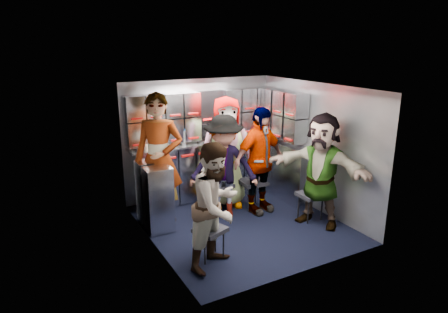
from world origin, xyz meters
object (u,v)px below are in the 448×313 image
jump_seat_center (221,179)px  attendant_standing (159,160)px  attendant_arc_a (216,206)px  attendant_arc_d (259,161)px  attendant_arc_b (224,167)px  attendant_arc_c (226,152)px  jump_seat_mid_left (218,187)px  jump_seat_mid_right (253,183)px  attendant_arc_e (321,170)px  jump_seat_near_left (210,231)px  jump_seat_near_right (311,196)px

jump_seat_center → attendant_standing: attendant_standing is taller
attendant_arc_a → attendant_arc_d: attendant_arc_d is taller
attendant_arc_a → attendant_arc_b: (0.78, 1.25, 0.03)m
attendant_arc_c → jump_seat_center: bearing=107.1°
jump_seat_mid_left → attendant_arc_a: (-0.78, -1.43, 0.38)m
jump_seat_mid_right → attendant_standing: size_ratio=0.24×
jump_seat_mid_left → attendant_arc_e: (1.14, -1.13, 0.44)m
jump_seat_mid_right → attendant_arc_e: attendant_arc_e is taller
attendant_standing → attendant_arc_c: size_ratio=1.08×
jump_seat_near_left → attendant_arc_e: size_ratio=0.26×
attendant_arc_a → attendant_arc_c: size_ratio=0.85×
jump_seat_center → jump_seat_near_right: 1.60m
attendant_standing → attendant_arc_e: attendant_standing is taller
attendant_arc_e → attendant_arc_a: bearing=-106.7°
attendant_arc_a → attendant_arc_d: bearing=12.5°
jump_seat_near_left → jump_seat_mid_left: 1.48m
jump_seat_mid_left → attendant_arc_b: (0.00, -0.18, 0.40)m
jump_seat_near_right → attendant_arc_a: 2.02m
jump_seat_near_right → attendant_arc_b: attendant_arc_b is taller
jump_seat_mid_left → jump_seat_mid_right: size_ratio=1.01×
jump_seat_center → attendant_arc_a: bearing=-119.6°
attendant_arc_d → jump_seat_mid_right: bearing=79.0°
attendant_standing → attendant_arc_d: (1.54, -0.40, -0.13)m
jump_seat_mid_right → attendant_arc_c: bearing=135.8°
jump_seat_mid_left → attendant_arc_e: attendant_arc_e is taller
jump_seat_mid_left → attendant_arc_c: attendant_arc_c is taller
jump_seat_mid_left → jump_seat_center: 0.46m
attendant_arc_b → attendant_arc_c: bearing=84.0°
attendant_arc_d → jump_seat_near_right: bearing=-60.5°
jump_seat_near_right → attendant_arc_d: 0.98m
jump_seat_near_left → jump_seat_near_right: (1.92, 0.31, 0.01)m
jump_seat_mid_right → attendant_arc_d: (0.00, -0.18, 0.44)m
jump_seat_near_left → jump_seat_mid_left: bearing=58.2°
attendant_arc_a → jump_seat_near_left: bearing=62.7°
jump_seat_mid_left → attendant_arc_d: attendant_arc_d is taller
attendant_arc_c → attendant_arc_e: 1.60m
jump_seat_mid_left → attendant_arc_a: attendant_arc_a is taller
jump_seat_near_left → attendant_arc_a: (0.00, -0.18, 0.42)m
jump_seat_mid_left → attendant_arc_a: bearing=-118.4°
jump_seat_mid_right → attendant_arc_a: bearing=-136.0°
jump_seat_mid_left → attendant_arc_b: bearing=-90.0°
jump_seat_mid_left → attendant_arc_b: attendant_arc_b is taller
jump_seat_near_left → attendant_arc_a: attendant_arc_a is taller
jump_seat_mid_left → jump_seat_near_right: jump_seat_mid_left is taller
jump_seat_near_left → attendant_arc_b: size_ratio=0.28×
attendant_arc_d → jump_seat_mid_left: bearing=142.0°
attendant_arc_c → attendant_arc_d: size_ratio=1.07×
jump_seat_near_left → attendant_standing: (-0.18, 1.35, 0.63)m
jump_seat_mid_right → attendant_arc_c: 0.68m
jump_seat_near_left → attendant_arc_e: 1.98m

